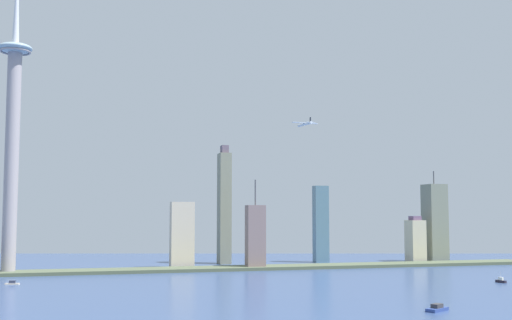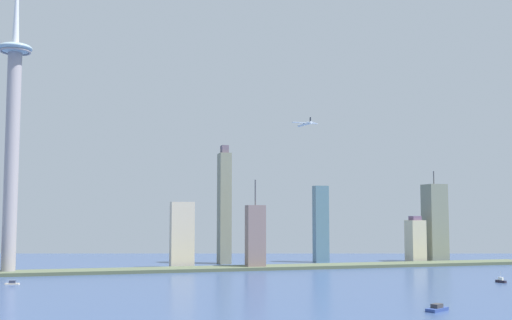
{
  "view_description": "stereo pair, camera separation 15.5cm",
  "coord_description": "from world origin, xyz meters",
  "px_view_note": "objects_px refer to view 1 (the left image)",
  "views": [
    {
      "loc": [
        -143.48,
        -243.78,
        64.3
      ],
      "look_at": [
        40.43,
        448.95,
        124.68
      ],
      "focal_mm": 44.19,
      "sensor_mm": 36.0,
      "label": 1
    },
    {
      "loc": [
        -143.33,
        -243.82,
        64.3
      ],
      "look_at": [
        40.43,
        448.95,
        124.68
      ],
      "focal_mm": 44.19,
      "sensor_mm": 36.0,
      "label": 2
    }
  ],
  "objects_px": {
    "skyscraper_3": "(224,207)",
    "boat_3": "(501,281)",
    "skyscraper_0": "(415,241)",
    "boat_1": "(12,283)",
    "airplane": "(305,124)",
    "skyscraper_1": "(255,237)",
    "skyscraper_2": "(321,224)",
    "observation_tower": "(13,122)",
    "skyscraper_7": "(435,223)",
    "skyscraper_5": "(182,235)",
    "boat_0": "(437,308)"
  },
  "relations": [
    {
      "from": "skyscraper_3",
      "to": "boat_3",
      "type": "relative_size",
      "value": 13.47
    },
    {
      "from": "skyscraper_0",
      "to": "boat_1",
      "type": "xyz_separation_m",
      "value": [
        -475.36,
        -129.57,
        -27.15
      ]
    },
    {
      "from": "airplane",
      "to": "skyscraper_3",
      "type": "bearing_deg",
      "value": 35.41
    },
    {
      "from": "skyscraper_0",
      "to": "boat_1",
      "type": "bearing_deg",
      "value": -164.75
    },
    {
      "from": "skyscraper_1",
      "to": "skyscraper_2",
      "type": "relative_size",
      "value": 1.03
    },
    {
      "from": "observation_tower",
      "to": "skyscraper_3",
      "type": "distance_m",
      "value": 275.38
    },
    {
      "from": "skyscraper_0",
      "to": "skyscraper_3",
      "type": "bearing_deg",
      "value": 168.23
    },
    {
      "from": "skyscraper_2",
      "to": "airplane",
      "type": "xyz_separation_m",
      "value": [
        -45.52,
        -69.14,
        121.04
      ]
    },
    {
      "from": "skyscraper_7",
      "to": "boat_3",
      "type": "xyz_separation_m",
      "value": [
        -72.9,
        -235.94,
        -49.3
      ]
    },
    {
      "from": "skyscraper_1",
      "to": "skyscraper_2",
      "type": "distance_m",
      "value": 133.38
    },
    {
      "from": "observation_tower",
      "to": "boat_1",
      "type": "xyz_separation_m",
      "value": [
        15.31,
        -100.26,
        -159.78
      ]
    },
    {
      "from": "skyscraper_0",
      "to": "skyscraper_5",
      "type": "height_order",
      "value": "skyscraper_5"
    },
    {
      "from": "boat_3",
      "to": "boat_1",
      "type": "bearing_deg",
      "value": 65.38
    },
    {
      "from": "skyscraper_7",
      "to": "boat_0",
      "type": "bearing_deg",
      "value": -120.65
    },
    {
      "from": "observation_tower",
      "to": "boat_0",
      "type": "relative_size",
      "value": 18.66
    },
    {
      "from": "skyscraper_2",
      "to": "skyscraper_5",
      "type": "distance_m",
      "value": 192.46
    },
    {
      "from": "observation_tower",
      "to": "skyscraper_1",
      "type": "xyz_separation_m",
      "value": [
        266.06,
        -8.28,
        -124.31
      ]
    },
    {
      "from": "observation_tower",
      "to": "skyscraper_7",
      "type": "height_order",
      "value": "observation_tower"
    },
    {
      "from": "skyscraper_7",
      "to": "boat_0",
      "type": "xyz_separation_m",
      "value": [
        -220.42,
        -371.94,
        -49.39
      ]
    },
    {
      "from": "skyscraper_1",
      "to": "skyscraper_5",
      "type": "distance_m",
      "value": 87.44
    },
    {
      "from": "observation_tower",
      "to": "skyscraper_7",
      "type": "xyz_separation_m",
      "value": [
        523.5,
        36.36,
        -109.96
      ]
    },
    {
      "from": "skyscraper_0",
      "to": "skyscraper_7",
      "type": "height_order",
      "value": "skyscraper_7"
    },
    {
      "from": "skyscraper_1",
      "to": "skyscraper_0",
      "type": "bearing_deg",
      "value": 9.5
    },
    {
      "from": "skyscraper_2",
      "to": "boat_1",
      "type": "bearing_deg",
      "value": -154.95
    },
    {
      "from": "skyscraper_5",
      "to": "boat_0",
      "type": "distance_m",
      "value": 384.01
    },
    {
      "from": "skyscraper_2",
      "to": "boat_1",
      "type": "xyz_separation_m",
      "value": [
        -359.52,
        -168.04,
        -48.62
      ]
    },
    {
      "from": "skyscraper_7",
      "to": "boat_1",
      "type": "height_order",
      "value": "skyscraper_7"
    },
    {
      "from": "boat_0",
      "to": "boat_3",
      "type": "height_order",
      "value": "boat_3"
    },
    {
      "from": "skyscraper_5",
      "to": "skyscraper_7",
      "type": "bearing_deg",
      "value": 1.33
    },
    {
      "from": "skyscraper_3",
      "to": "skyscraper_5",
      "type": "xyz_separation_m",
      "value": [
        -61.39,
        -51.31,
        -33.74
      ]
    },
    {
      "from": "observation_tower",
      "to": "skyscraper_7",
      "type": "bearing_deg",
      "value": 3.97
    },
    {
      "from": "skyscraper_7",
      "to": "observation_tower",
      "type": "bearing_deg",
      "value": -176.03
    },
    {
      "from": "boat_0",
      "to": "airplane",
      "type": "xyz_separation_m",
      "value": [
        26.23,
        334.22,
        169.23
      ]
    },
    {
      "from": "boat_3",
      "to": "skyscraper_1",
      "type": "bearing_deg",
      "value": 32.21
    },
    {
      "from": "observation_tower",
      "to": "skyscraper_0",
      "type": "bearing_deg",
      "value": 3.42
    },
    {
      "from": "skyscraper_1",
      "to": "skyscraper_7",
      "type": "distance_m",
      "value": 261.68
    },
    {
      "from": "skyscraper_7",
      "to": "airplane",
      "type": "distance_m",
      "value": 231.29
    },
    {
      "from": "skyscraper_2",
      "to": "boat_3",
      "type": "relative_size",
      "value": 8.9
    },
    {
      "from": "skyscraper_5",
      "to": "skyscraper_7",
      "type": "height_order",
      "value": "skyscraper_7"
    },
    {
      "from": "skyscraper_2",
      "to": "airplane",
      "type": "relative_size",
      "value": 2.91
    },
    {
      "from": "skyscraper_1",
      "to": "skyscraper_3",
      "type": "relative_size",
      "value": 0.68
    },
    {
      "from": "skyscraper_7",
      "to": "skyscraper_3",
      "type": "bearing_deg",
      "value": 171.03
    },
    {
      "from": "skyscraper_0",
      "to": "boat_0",
      "type": "height_order",
      "value": "skyscraper_0"
    },
    {
      "from": "skyscraper_3",
      "to": "skyscraper_7",
      "type": "distance_m",
      "value": 279.57
    },
    {
      "from": "boat_0",
      "to": "boat_1",
      "type": "relative_size",
      "value": 1.5
    },
    {
      "from": "skyscraper_5",
      "to": "skyscraper_0",
      "type": "bearing_deg",
      "value": 0.15
    },
    {
      "from": "skyscraper_0",
      "to": "boat_0",
      "type": "relative_size",
      "value": 3.15
    },
    {
      "from": "observation_tower",
      "to": "skyscraper_7",
      "type": "relative_size",
      "value": 2.98
    },
    {
      "from": "skyscraper_0",
      "to": "skyscraper_5",
      "type": "relative_size",
      "value": 0.78
    },
    {
      "from": "observation_tower",
      "to": "skyscraper_2",
      "type": "relative_size",
      "value": 3.58
    }
  ]
}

